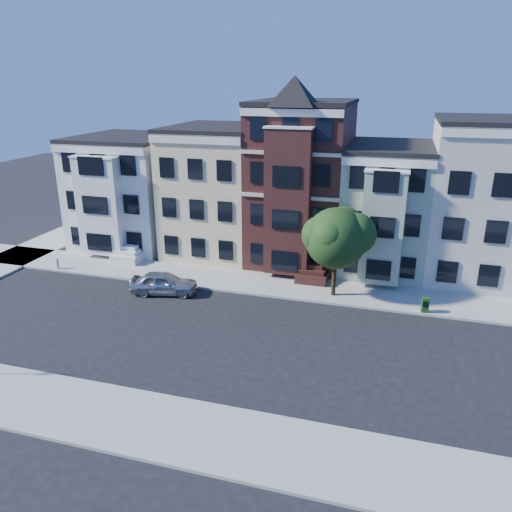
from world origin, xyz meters
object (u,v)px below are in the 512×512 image
(street_tree, at_px, (336,242))
(fire_hydrant, at_px, (58,265))
(newspaper_box, at_px, (425,305))
(parked_car, at_px, (164,283))

(street_tree, xyz_separation_m, fire_hydrant, (-20.75, -1.02, -3.35))
(fire_hydrant, bearing_deg, newspaper_box, 0.00)
(street_tree, xyz_separation_m, newspaper_box, (5.80, -1.02, -3.20))
(parked_car, bearing_deg, newspaper_box, -96.70)
(street_tree, bearing_deg, parked_car, -166.51)
(parked_car, height_order, newspaper_box, parked_car)
(fire_hydrant, bearing_deg, street_tree, 2.82)
(newspaper_box, bearing_deg, street_tree, 163.71)
(parked_car, xyz_separation_m, fire_hydrant, (-9.67, 1.64, -0.29))
(street_tree, bearing_deg, fire_hydrant, -177.18)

